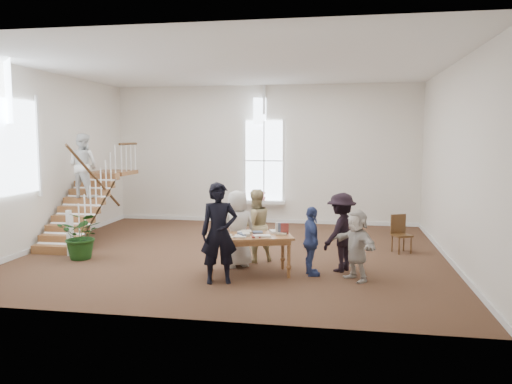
% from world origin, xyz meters
% --- Properties ---
extents(ground, '(10.00, 10.00, 0.00)m').
position_xyz_m(ground, '(0.00, 0.00, 0.00)').
color(ground, '#412A19').
rests_on(ground, ground).
extents(room_shell, '(10.49, 10.00, 10.00)m').
position_xyz_m(room_shell, '(-0.00, 4.39, 0.40)').
color(room_shell, silver).
rests_on(room_shell, ground).
extents(staircase, '(1.10, 4.10, 2.92)m').
position_xyz_m(staircase, '(-4.34, 0.75, 1.62)').
color(staircase, brown).
rests_on(staircase, ground).
extents(library_table, '(1.95, 1.36, 0.89)m').
position_xyz_m(library_table, '(0.66, -1.84, 0.74)').
color(library_table, brown).
rests_on(library_table, ground).
extents(police_officer, '(0.83, 0.68, 1.97)m').
position_xyz_m(police_officer, '(0.20, -2.49, 0.98)').
color(police_officer, black).
rests_on(police_officer, ground).
extents(elderly_woman, '(0.98, 0.91, 1.68)m').
position_xyz_m(elderly_woman, '(0.30, -1.24, 0.84)').
color(elderly_woman, beige).
rests_on(elderly_woman, ground).
extents(person_yellow, '(1.02, 0.97, 1.66)m').
position_xyz_m(person_yellow, '(0.60, -0.74, 0.83)').
color(person_yellow, tan).
rests_on(person_yellow, ground).
extents(woman_cluster_a, '(0.55, 0.89, 1.42)m').
position_xyz_m(woman_cluster_a, '(1.93, -1.66, 0.71)').
color(woman_cluster_a, '#34447E').
rests_on(woman_cluster_a, ground).
extents(woman_cluster_b, '(1.11, 1.24, 1.67)m').
position_xyz_m(woman_cluster_b, '(2.53, -1.21, 0.83)').
color(woman_cluster_b, black).
rests_on(woman_cluster_b, ground).
extents(woman_cluster_c, '(1.13, 1.30, 1.42)m').
position_xyz_m(woman_cluster_c, '(2.83, -1.86, 0.71)').
color(woman_cluster_c, beige).
rests_on(woman_cluster_c, ground).
extents(floor_plant, '(1.08, 0.96, 1.11)m').
position_xyz_m(floor_plant, '(-3.40, -1.18, 0.56)').
color(floor_plant, '#163A12').
rests_on(floor_plant, ground).
extents(side_chair, '(0.53, 0.53, 0.93)m').
position_xyz_m(side_chair, '(3.97, 0.79, 0.51)').
color(side_chair, '#3E2310').
rests_on(side_chair, ground).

